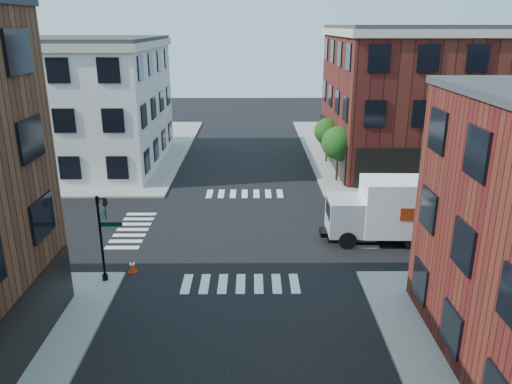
{
  "coord_description": "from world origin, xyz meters",
  "views": [
    {
      "loc": [
        0.61,
        -29.18,
        12.31
      ],
      "look_at": [
        0.82,
        -0.0,
        2.5
      ],
      "focal_mm": 35.0,
      "sensor_mm": 36.0,
      "label": 1
    }
  ],
  "objects": [
    {
      "name": "sidewalk_ne",
      "position": [
        21.0,
        21.0,
        0.07
      ],
      "size": [
        30.0,
        30.0,
        0.15
      ],
      "primitive_type": "cube",
      "color": "gray",
      "rests_on": "ground"
    },
    {
      "name": "building_nw",
      "position": [
        -19.0,
        16.0,
        5.5
      ],
      "size": [
        22.0,
        16.0,
        11.0
      ],
      "primitive_type": "cube",
      "color": "silver",
      "rests_on": "ground"
    },
    {
      "name": "sidewalk_nw",
      "position": [
        -21.0,
        21.0,
        0.07
      ],
      "size": [
        30.0,
        30.0,
        0.15
      ],
      "primitive_type": "cube",
      "color": "gray",
      "rests_on": "ground"
    },
    {
      "name": "tree_near",
      "position": [
        7.56,
        9.98,
        3.16
      ],
      "size": [
        2.69,
        2.69,
        4.49
      ],
      "color": "black",
      "rests_on": "ground"
    },
    {
      "name": "signal_pole",
      "position": [
        -6.72,
        -6.68,
        2.86
      ],
      "size": [
        1.29,
        1.24,
        4.6
      ],
      "color": "black",
      "rests_on": "ground"
    },
    {
      "name": "box_truck",
      "position": [
        9.35,
        -1.81,
        1.99
      ],
      "size": [
        8.53,
        2.76,
        3.83
      ],
      "rotation": [
        0.0,
        0.0,
        -0.02
      ],
      "color": "white",
      "rests_on": "ground"
    },
    {
      "name": "traffic_cone",
      "position": [
        -5.69,
        -5.7,
        0.35
      ],
      "size": [
        0.5,
        0.5,
        0.73
      ],
      "rotation": [
        0.0,
        0.0,
        -0.3
      ],
      "color": "red",
      "rests_on": "ground"
    },
    {
      "name": "ground",
      "position": [
        0.0,
        0.0,
        0.0
      ],
      "size": [
        120.0,
        120.0,
        0.0
      ],
      "primitive_type": "plane",
      "color": "black",
      "rests_on": "ground"
    },
    {
      "name": "building_ne",
      "position": [
        20.5,
        16.0,
        6.0
      ],
      "size": [
        25.0,
        16.0,
        12.0
      ],
      "primitive_type": "cube",
      "color": "#471211",
      "rests_on": "ground"
    },
    {
      "name": "tree_far",
      "position": [
        7.56,
        15.98,
        2.87
      ],
      "size": [
        2.43,
        2.43,
        4.07
      ],
      "color": "black",
      "rests_on": "ground"
    }
  ]
}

